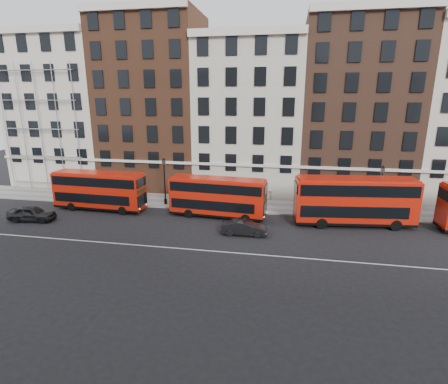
% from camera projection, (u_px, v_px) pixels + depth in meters
% --- Properties ---
extents(ground, '(120.00, 120.00, 0.00)m').
position_uv_depth(ground, '(225.00, 242.00, 29.73)').
color(ground, black).
rests_on(ground, ground).
extents(pavement, '(80.00, 5.00, 0.15)m').
position_uv_depth(pavement, '(241.00, 205.00, 39.67)').
color(pavement, slate).
rests_on(pavement, ground).
extents(kerb, '(80.00, 0.30, 0.16)m').
position_uv_depth(kerb, '(238.00, 211.00, 37.30)').
color(kerb, gray).
rests_on(kerb, ground).
extents(road_centre_line, '(70.00, 0.12, 0.01)m').
position_uv_depth(road_centre_line, '(220.00, 252.00, 27.84)').
color(road_centre_line, white).
rests_on(road_centre_line, ground).
extents(building_terrace, '(64.00, 11.95, 22.00)m').
position_uv_depth(building_terrace, '(248.00, 110.00, 44.02)').
color(building_terrace, beige).
rests_on(building_terrace, ground).
extents(bus_a, '(10.07, 2.87, 4.19)m').
position_uv_depth(bus_a, '(99.00, 190.00, 37.55)').
color(bus_a, '#B81809').
rests_on(bus_a, ground).
extents(bus_b, '(9.90, 3.14, 4.09)m').
position_uv_depth(bus_b, '(217.00, 196.00, 35.29)').
color(bus_b, '#B81809').
rests_on(bus_b, ground).
extents(bus_c, '(11.32, 3.91, 4.66)m').
position_uv_depth(bus_c, '(354.00, 200.00, 32.90)').
color(bus_c, '#B81809').
rests_on(bus_c, ground).
extents(car_rear, '(4.69, 2.29, 1.54)m').
position_uv_depth(car_rear, '(32.00, 213.00, 34.57)').
color(car_rear, black).
rests_on(car_rear, ground).
extents(car_front, '(4.14, 1.56, 1.35)m').
position_uv_depth(car_front, '(244.00, 228.00, 31.09)').
color(car_front, black).
rests_on(car_front, ground).
extents(lamp_post_left, '(0.44, 0.44, 5.33)m').
position_uv_depth(lamp_post_left, '(165.00, 179.00, 38.86)').
color(lamp_post_left, black).
rests_on(lamp_post_left, pavement).
extents(lamp_post_right, '(0.44, 0.44, 5.33)m').
position_uv_depth(lamp_post_right, '(380.00, 189.00, 34.59)').
color(lamp_post_right, black).
rests_on(lamp_post_right, pavement).
extents(iron_railings, '(6.60, 0.06, 1.00)m').
position_uv_depth(iron_railings, '(244.00, 195.00, 41.60)').
color(iron_railings, black).
rests_on(iron_railings, pavement).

